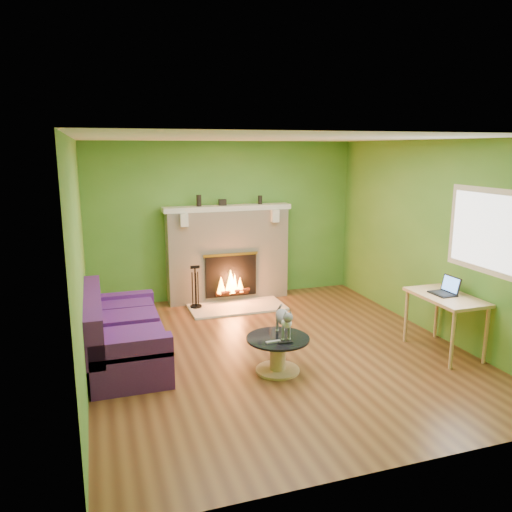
{
  "coord_description": "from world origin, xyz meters",
  "views": [
    {
      "loc": [
        -2.08,
        -5.5,
        2.49
      ],
      "look_at": [
        -0.14,
        0.4,
        1.14
      ],
      "focal_mm": 35.0,
      "sensor_mm": 36.0,
      "label": 1
    }
  ],
  "objects_px": {
    "coffee_table": "(278,352)",
    "desk": "(446,302)",
    "cat": "(283,321)",
    "sofa": "(121,334)"
  },
  "relations": [
    {
      "from": "sofa",
      "to": "desk",
      "type": "height_order",
      "value": "sofa"
    },
    {
      "from": "sofa",
      "to": "desk",
      "type": "xyz_separation_m",
      "value": [
        3.81,
        -0.99,
        0.32
      ]
    },
    {
      "from": "sofa",
      "to": "desk",
      "type": "distance_m",
      "value": 3.95
    },
    {
      "from": "sofa",
      "to": "coffee_table",
      "type": "relative_size",
      "value": 2.62
    },
    {
      "from": "coffee_table",
      "to": "cat",
      "type": "height_order",
      "value": "cat"
    },
    {
      "from": "sofa",
      "to": "desk",
      "type": "relative_size",
      "value": 1.9
    },
    {
      "from": "cat",
      "to": "coffee_table",
      "type": "bearing_deg",
      "value": -140.01
    },
    {
      "from": "desk",
      "to": "sofa",
      "type": "bearing_deg",
      "value": 165.45
    },
    {
      "from": "desk",
      "to": "cat",
      "type": "distance_m",
      "value": 2.07
    },
    {
      "from": "coffee_table",
      "to": "desk",
      "type": "bearing_deg",
      "value": -3.26
    }
  ]
}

